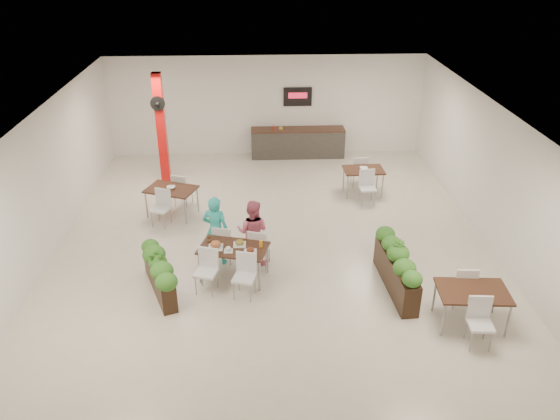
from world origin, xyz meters
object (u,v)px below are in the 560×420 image
object	(u,v)px
red_column	(161,128)
diner_man	(216,230)
side_table_b	(363,174)
planter_right	(397,267)
side_table_a	(171,193)
planter_left	(159,270)
main_table	(233,252)
diner_woman	(253,232)
service_counter	(298,142)
side_table_c	(472,296)

from	to	relation	value
red_column	diner_man	bearing A→B (deg)	-68.59
side_table_b	planter_right	bearing A→B (deg)	-93.57
side_table_a	planter_left	bearing A→B (deg)	-66.04
planter_right	side_table_b	xyz separation A→B (m)	(0.14, 4.53, 0.10)
diner_man	side_table_a	xyz separation A→B (m)	(-1.28, 2.33, -0.17)
main_table	side_table_b	distance (m)	5.30
planter_right	side_table_a	distance (m)	6.09
diner_woman	planter_right	distance (m)	3.14
diner_woman	side_table_b	world-z (taller)	diner_woman
main_table	diner_man	size ratio (longest dim) A/B	1.18
diner_man	side_table_a	bearing A→B (deg)	-45.66
diner_woman	planter_left	world-z (taller)	diner_woman
red_column	side_table_b	xyz separation A→B (m)	(5.60, -1.10, -1.02)
main_table	side_table_b	size ratio (longest dim) A/B	1.16
red_column	side_table_b	world-z (taller)	red_column
diner_woman	service_counter	bearing A→B (deg)	-87.38
main_table	side_table_b	world-z (taller)	same
diner_woman	planter_right	bearing A→B (deg)	173.53
diner_man	planter_left	bearing A→B (deg)	59.48
diner_man	side_table_a	distance (m)	2.66
planter_left	side_table_b	size ratio (longest dim) A/B	1.06
diner_man	side_table_b	xyz separation A→B (m)	(3.85, 3.36, -0.18)
main_table	side_table_a	size ratio (longest dim) A/B	1.14
side_table_c	red_column	bearing A→B (deg)	138.33
red_column	side_table_c	distance (m)	9.52
side_table_c	side_table_a	bearing A→B (deg)	146.81
planter_left	diner_man	bearing A→B (deg)	43.90
side_table_a	side_table_c	bearing A→B (deg)	-16.79
service_counter	planter_right	xyz separation A→B (m)	(1.45, -7.49, 0.03)
side_table_b	side_table_c	distance (m)	5.82
planter_left	side_table_a	xyz separation A→B (m)	(-0.18, 3.38, 0.13)
red_column	main_table	size ratio (longest dim) A/B	1.69
red_column	diner_woman	size ratio (longest dim) A/B	2.16
red_column	planter_left	distance (m)	5.66
side_table_a	side_table_b	size ratio (longest dim) A/B	1.02
service_counter	side_table_b	bearing A→B (deg)	-61.65
main_table	diner_man	xyz separation A→B (m)	(-0.39, 0.65, 0.16)
side_table_a	side_table_b	xyz separation A→B (m)	(5.13, 1.03, -0.01)
diner_man	service_counter	bearing A→B (deg)	-94.05
diner_woman	planter_left	xyz separation A→B (m)	(-1.90, -1.06, -0.24)
side_table_b	diner_woman	bearing A→B (deg)	-134.02
main_table	side_table_c	world-z (taller)	same
diner_woman	side_table_b	bearing A→B (deg)	-116.68
red_column	planter_right	size ratio (longest dim) A/B	1.49
planter_left	side_table_c	size ratio (longest dim) A/B	1.05
side_table_b	service_counter	bearing A→B (deg)	116.57
main_table	diner_woman	distance (m)	0.78
side_table_c	diner_woman	bearing A→B (deg)	153.83
planter_left	main_table	bearing A→B (deg)	15.18
service_counter	side_table_c	xyz separation A→B (m)	(2.56, -8.70, 0.14)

